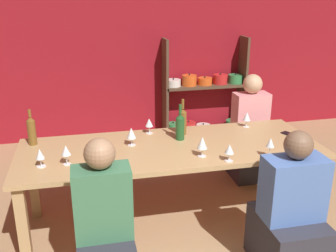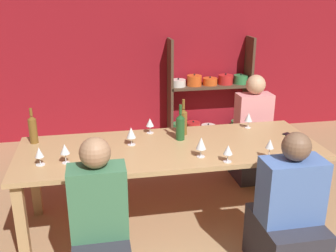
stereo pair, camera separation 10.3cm
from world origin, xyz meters
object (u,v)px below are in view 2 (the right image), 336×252
object	(u,v)px
wine_glass_empty_a	(131,133)
person_far_a	(251,141)
wine_glass_empty_b	(101,151)
person_near_b	(287,224)
shelf_unit	(209,99)
wine_glass_red_d	(201,144)
wine_glass_empty_d	(65,149)
person_near_a	(101,239)
wine_glass_red_a	(39,153)
cell_phone	(291,136)
wine_glass_white_a	(270,145)
wine_glass_red_c	(150,123)
wine_bottle_dark	(180,126)
wine_bottle_green	(183,121)
wine_glass_empty_c	(249,117)
wine_glass_red_b	(228,150)
dining_table	(170,155)
wine_bottle_amber	(33,129)

from	to	relation	value
wine_glass_empty_a	person_far_a	size ratio (longest dim) A/B	0.14
wine_glass_empty_b	person_near_b	xyz separation A→B (m)	(1.31, -0.53, -0.46)
shelf_unit	wine_glass_red_d	bearing A→B (deg)	-108.07
wine_glass_empty_d	person_near_a	size ratio (longest dim) A/B	0.14
wine_glass_red_a	person_far_a	xyz separation A→B (m)	(2.11, 0.91, -0.41)
wine_glass_empty_b	cell_phone	size ratio (longest dim) A/B	0.96
shelf_unit	wine_glass_empty_a	xyz separation A→B (m)	(-1.32, -2.10, 0.34)
wine_glass_white_a	wine_glass_red_c	distance (m)	1.13
wine_bottle_dark	person_near_a	bearing A→B (deg)	-129.61
person_far_a	wine_bottle_green	bearing A→B (deg)	27.65
wine_glass_empty_a	wine_glass_empty_c	xyz separation A→B (m)	(1.16, 0.22, -0.00)
wine_glass_red_a	person_near_b	xyz separation A→B (m)	(1.78, -0.61, -0.45)
wine_glass_white_a	wine_glass_red_c	bearing A→B (deg)	138.32
wine_bottle_dark	person_far_a	xyz separation A→B (m)	(0.94, 0.59, -0.44)
wine_glass_red_a	person_far_a	bearing A→B (deg)	23.31
wine_glass_red_d	wine_bottle_green	bearing A→B (deg)	92.68
cell_phone	person_near_b	world-z (taller)	person_near_b
wine_glass_empty_b	wine_glass_empty_d	distance (m)	0.29
wine_glass_empty_a	wine_glass_empty_d	xyz separation A→B (m)	(-0.54, -0.28, 0.01)
wine_glass_red_b	person_far_a	bearing A→B (deg)	58.77
wine_glass_red_c	person_far_a	xyz separation A→B (m)	(1.18, 0.37, -0.41)
wine_glass_red_b	wine_glass_red_d	bearing A→B (deg)	143.26
wine_glass_white_a	person_near_b	world-z (taller)	person_near_b
shelf_unit	wine_glass_red_b	world-z (taller)	shelf_unit
wine_glass_white_a	wine_glass_red_b	world-z (taller)	wine_glass_white_a
wine_glass_empty_a	person_near_a	world-z (taller)	person_near_a
wine_glass_red_b	person_near_a	distance (m)	1.15
wine_glass_red_a	person_near_b	size ratio (longest dim) A/B	0.13
dining_table	wine_glass_white_a	xyz separation A→B (m)	(0.72, -0.40, 0.20)
wine_bottle_amber	wine_glass_white_a	xyz separation A→B (m)	(1.88, -0.70, -0.01)
shelf_unit	wine_bottle_dark	bearing A→B (deg)	-113.24
wine_glass_red_d	person_near_b	world-z (taller)	person_near_b
person_near_b	wine_bottle_dark	bearing A→B (deg)	122.89
dining_table	wine_glass_empty_a	size ratio (longest dim) A/B	16.11
shelf_unit	wine_glass_white_a	size ratio (longest dim) A/B	8.55
wine_glass_red_a	wine_glass_empty_c	xyz separation A→B (m)	(1.89, 0.50, 0.01)
wine_glass_red_a	dining_table	bearing A→B (deg)	9.76
wine_bottle_dark	wine_glass_empty_c	size ratio (longest dim) A/B	2.16
shelf_unit	wine_bottle_dark	xyz separation A→B (m)	(-0.88, -2.05, 0.36)
wine_glass_red_a	wine_glass_empty_d	world-z (taller)	wine_glass_empty_d
shelf_unit	dining_table	xyz separation A→B (m)	(-1.00, -2.20, 0.15)
wine_glass_white_a	wine_glass_empty_c	distance (m)	0.73
wine_bottle_green	wine_glass_red_b	bearing A→B (deg)	-72.85
wine_glass_red_a	person_near_b	world-z (taller)	person_near_b
wine_bottle_dark	wine_glass_empty_a	size ratio (longest dim) A/B	2.04
wine_glass_red_b	wine_glass_empty_d	bearing A→B (deg)	170.23
shelf_unit	wine_glass_empty_d	size ratio (longest dim) A/B	8.84
person_near_a	person_near_b	xyz separation A→B (m)	(1.35, -0.03, -0.03)
shelf_unit	person_near_b	world-z (taller)	shelf_unit
dining_table	wine_bottle_green	bearing A→B (deg)	56.69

